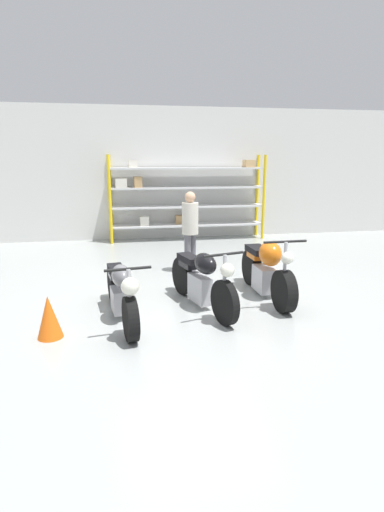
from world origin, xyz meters
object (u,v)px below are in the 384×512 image
object	(u,v)px
motorcycle_black	(201,279)
person_browsing	(190,226)
traffic_cone	(49,317)
shelving_rack	(184,196)
motorcycle_grey	(121,291)
motorcycle_orange	(266,270)

from	to	relation	value
motorcycle_black	person_browsing	size ratio (longest dim) A/B	1.24
person_browsing	traffic_cone	size ratio (longest dim) A/B	2.90
shelving_rack	traffic_cone	distance (m)	6.67
motorcycle_grey	motorcycle_black	xyz separation A→B (m)	(1.19, 0.25, 0.04)
motorcycle_grey	motorcycle_black	size ratio (longest dim) A/B	1.04
motorcycle_grey	person_browsing	world-z (taller)	person_browsing
traffic_cone	motorcycle_grey	bearing A→B (deg)	26.82
motorcycle_orange	person_browsing	world-z (taller)	person_browsing
motorcycle_grey	traffic_cone	bearing A→B (deg)	-71.88
shelving_rack	traffic_cone	size ratio (longest dim) A/B	7.80
person_browsing	shelving_rack	bearing A→B (deg)	-54.12
motorcycle_black	person_browsing	distance (m)	2.03
motorcycle_grey	traffic_cone	world-z (taller)	motorcycle_grey
traffic_cone	shelving_rack	bearing A→B (deg)	66.20
motorcycle_grey	motorcycle_black	world-z (taller)	motorcycle_black
motorcycle_black	person_browsing	xyz separation A→B (m)	(0.16, 1.97, 0.49)
motorcycle_grey	person_browsing	bearing A→B (deg)	139.90
motorcycle_black	traffic_cone	size ratio (longest dim) A/B	3.62
shelving_rack	motorcycle_black	world-z (taller)	shelving_rack
motorcycle_orange	person_browsing	bearing A→B (deg)	-151.06
motorcycle_orange	motorcycle_black	bearing A→B (deg)	-75.87
traffic_cone	motorcycle_orange	bearing A→B (deg)	17.57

